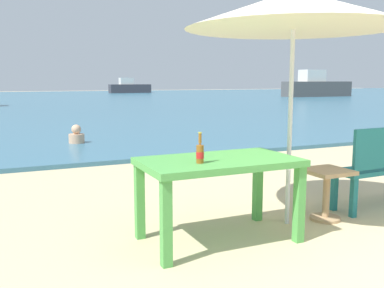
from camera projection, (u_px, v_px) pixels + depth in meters
name	position (u px, v px, depth m)	size (l,w,h in m)	color
sea_water	(42.00, 100.00, 30.51)	(120.00, 50.00, 0.08)	#386B84
picnic_table_green	(219.00, 171.00, 3.88)	(1.40, 0.80, 0.76)	#4C9E47
beer_bottle_amber	(200.00, 152.00, 3.64)	(0.07, 0.07, 0.26)	brown
patio_umbrella	(294.00, 10.00, 4.12)	(2.10, 2.10, 2.30)	silver
side_table_wood	(327.00, 187.00, 4.50)	(0.44, 0.44, 0.54)	tan
swimmer_person	(76.00, 136.00, 9.54)	(0.34, 0.34, 0.41)	tan
boat_sailboat	(316.00, 87.00, 37.01)	(6.22, 1.70, 2.26)	#4C4C4C
boat_fishing_trawler	(129.00, 87.00, 47.54)	(4.53, 1.24, 1.65)	#38383F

